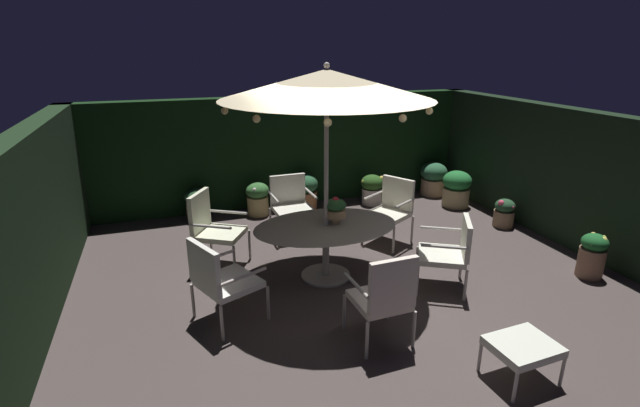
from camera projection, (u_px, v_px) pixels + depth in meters
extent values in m
cube|color=#453B38|center=(357.00, 286.00, 5.94)|extent=(7.53, 7.32, 0.02)
cube|color=black|center=(285.00, 151.00, 8.75)|extent=(7.53, 0.30, 2.03)
cube|color=black|center=(16.00, 252.00, 4.51)|extent=(0.30, 7.32, 2.03)
cube|color=black|center=(590.00, 184.00, 6.71)|extent=(0.30, 7.32, 2.03)
cylinder|color=#B5B2A8|center=(326.00, 275.00, 6.18)|extent=(0.65, 0.65, 0.03)
cylinder|color=#B5B2A8|center=(326.00, 252.00, 6.07)|extent=(0.09, 0.09, 0.70)
ellipsoid|color=#B1AC9A|center=(326.00, 226.00, 5.95)|extent=(1.87, 1.29, 0.03)
cylinder|color=#B8AFA6|center=(326.00, 189.00, 5.79)|extent=(0.06, 0.06, 2.43)
cone|color=beige|center=(327.00, 84.00, 5.37)|extent=(2.54, 2.54, 0.34)
sphere|color=#B8AFA6|center=(327.00, 65.00, 5.31)|extent=(0.07, 0.07, 0.07)
sphere|color=#F9DB8C|center=(415.00, 102.00, 5.84)|extent=(0.08, 0.08, 0.08)
sphere|color=#F9DB8C|center=(378.00, 97.00, 6.35)|extent=(0.08, 0.08, 0.08)
sphere|color=#F9DB8C|center=(325.00, 95.00, 6.58)|extent=(0.08, 0.08, 0.08)
sphere|color=#F9DB8C|center=(275.00, 97.00, 6.37)|extent=(0.08, 0.08, 0.08)
sphere|color=#F9DB8C|center=(234.00, 103.00, 5.77)|extent=(0.08, 0.08, 0.08)
sphere|color=#F9DB8C|center=(225.00, 111.00, 5.07)|extent=(0.08, 0.08, 0.08)
sphere|color=#F9DB8C|center=(257.00, 119.00, 4.54)|extent=(0.08, 0.08, 0.08)
sphere|color=#F9DB8C|center=(328.00, 123.00, 4.33)|extent=(0.08, 0.08, 0.08)
sphere|color=#F9DB8C|center=(403.00, 118.00, 4.57)|extent=(0.08, 0.08, 0.08)
sphere|color=#F9DB8C|center=(429.00, 111.00, 5.07)|extent=(0.08, 0.08, 0.08)
cylinder|color=tan|center=(335.00, 220.00, 5.98)|extent=(0.12, 0.12, 0.09)
cylinder|color=tan|center=(335.00, 213.00, 5.95)|extent=(0.26, 0.26, 0.10)
ellipsoid|color=#2E6533|center=(336.00, 205.00, 5.91)|extent=(0.27, 0.27, 0.16)
sphere|color=red|center=(336.00, 200.00, 5.89)|extent=(0.09, 0.09, 0.09)
cylinder|color=#B9B5AC|center=(317.00, 228.00, 7.26)|extent=(0.04, 0.04, 0.41)
cylinder|color=#B9B5AC|center=(280.00, 233.00, 7.06)|extent=(0.04, 0.04, 0.41)
cylinder|color=#B9B5AC|center=(306.00, 216.00, 7.77)|extent=(0.04, 0.04, 0.41)
cylinder|color=#B9B5AC|center=(270.00, 220.00, 7.57)|extent=(0.04, 0.04, 0.41)
cube|color=silver|center=(293.00, 210.00, 7.34)|extent=(0.60, 0.58, 0.07)
cube|color=silver|center=(288.00, 189.00, 7.49)|extent=(0.58, 0.07, 0.47)
cylinder|color=#B9B5AC|center=(311.00, 193.00, 7.36)|extent=(0.05, 0.55, 0.04)
cylinder|color=#B9B5AC|center=(274.00, 197.00, 7.16)|extent=(0.05, 0.55, 0.04)
cylinder|color=#B5AFA5|center=(250.00, 245.00, 6.61)|extent=(0.04, 0.04, 0.45)
cylinder|color=#B5AFA5|center=(234.00, 262.00, 6.09)|extent=(0.04, 0.04, 0.45)
cylinder|color=#B5AFA5|center=(211.00, 241.00, 6.73)|extent=(0.04, 0.04, 0.45)
cylinder|color=#B5AFA5|center=(193.00, 258.00, 6.21)|extent=(0.04, 0.04, 0.45)
cube|color=beige|center=(221.00, 234.00, 6.32)|extent=(0.78, 0.77, 0.07)
cube|color=beige|center=(200.00, 211.00, 6.28)|extent=(0.33, 0.49, 0.53)
cylinder|color=#B5AFA5|center=(228.00, 212.00, 6.51)|extent=(0.50, 0.32, 0.04)
cylinder|color=#B5AFA5|center=(211.00, 226.00, 5.99)|extent=(0.50, 0.32, 0.04)
cylinder|color=#BBAEA4|center=(238.00, 283.00, 5.59)|extent=(0.04, 0.04, 0.41)
cylinder|color=#BBAEA4|center=(268.00, 303.00, 5.16)|extent=(0.04, 0.04, 0.41)
cylinder|color=#BBAEA4|center=(193.00, 301.00, 5.21)|extent=(0.04, 0.04, 0.41)
cylinder|color=#BBAEA4|center=(222.00, 324.00, 4.78)|extent=(0.04, 0.04, 0.41)
cube|color=silver|center=(229.00, 283.00, 5.11)|extent=(0.77, 0.78, 0.07)
cube|color=silver|center=(204.00, 268.00, 4.83)|extent=(0.29, 0.56, 0.50)
cylinder|color=#BBAEA4|center=(213.00, 258.00, 5.26)|extent=(0.53, 0.26, 0.04)
cylinder|color=#BBAEA4|center=(244.00, 276.00, 4.83)|extent=(0.53, 0.26, 0.04)
cylinder|color=#B6B0A4|center=(344.00, 312.00, 4.98)|extent=(0.04, 0.04, 0.41)
cylinder|color=#B6B0A4|center=(388.00, 303.00, 5.16)|extent=(0.04, 0.04, 0.41)
cylinder|color=#B6B0A4|center=(367.00, 341.00, 4.50)|extent=(0.04, 0.04, 0.41)
cylinder|color=#B6B0A4|center=(414.00, 329.00, 4.68)|extent=(0.04, 0.04, 0.41)
cube|color=silver|center=(379.00, 300.00, 4.75)|extent=(0.54, 0.55, 0.07)
cube|color=silver|center=(393.00, 285.00, 4.42)|extent=(0.51, 0.08, 0.54)
cylinder|color=#B6B0A4|center=(356.00, 285.00, 4.59)|extent=(0.06, 0.52, 0.04)
cylinder|color=#B6B0A4|center=(403.00, 276.00, 4.76)|extent=(0.06, 0.52, 0.04)
cylinder|color=#B6AEA6|center=(417.00, 281.00, 5.64)|extent=(0.04, 0.04, 0.40)
cylinder|color=#B6AEA6|center=(417.00, 261.00, 6.18)|extent=(0.04, 0.04, 0.40)
cylinder|color=#B6AEA6|center=(465.00, 286.00, 5.54)|extent=(0.04, 0.04, 0.40)
cylinder|color=#B6AEA6|center=(461.00, 264.00, 6.08)|extent=(0.04, 0.04, 0.40)
cube|color=silver|center=(441.00, 255.00, 5.78)|extent=(0.76, 0.77, 0.07)
cube|color=silver|center=(466.00, 238.00, 5.65)|extent=(0.33, 0.51, 0.45)
cylinder|color=#B6AEA6|center=(445.00, 247.00, 5.43)|extent=(0.49, 0.30, 0.04)
cylinder|color=#B6AEA6|center=(442.00, 229.00, 5.97)|extent=(0.49, 0.30, 0.04)
cylinder|color=#BAB2A5|center=(394.00, 240.00, 6.79)|extent=(0.04, 0.04, 0.43)
cylinder|color=#BAB2A5|center=(362.00, 230.00, 7.15)|extent=(0.04, 0.04, 0.43)
cylinder|color=#BAB2A5|center=(412.00, 229.00, 7.17)|extent=(0.04, 0.04, 0.43)
cylinder|color=#BAB2A5|center=(382.00, 221.00, 7.52)|extent=(0.04, 0.04, 0.43)
cube|color=silver|center=(388.00, 214.00, 7.08)|extent=(0.72, 0.74, 0.07)
cube|color=silver|center=(398.00, 193.00, 7.16)|extent=(0.32, 0.50, 0.49)
cylinder|color=#BAB2A5|center=(405.00, 203.00, 6.82)|extent=(0.45, 0.29, 0.04)
cylinder|color=#BAB2A5|center=(373.00, 195.00, 7.17)|extent=(0.45, 0.29, 0.04)
cylinder|color=#B9B2AB|center=(480.00, 357.00, 4.35)|extent=(0.03, 0.03, 0.31)
cylinder|color=#B9B2AB|center=(524.00, 344.00, 4.55)|extent=(0.03, 0.03, 0.31)
cylinder|color=#B9B2AB|center=(515.00, 388.00, 3.96)|extent=(0.03, 0.03, 0.31)
cylinder|color=#B9B2AB|center=(562.00, 372.00, 4.16)|extent=(0.03, 0.03, 0.31)
cube|color=silver|center=(523.00, 346.00, 4.19)|extent=(0.60, 0.51, 0.08)
cylinder|color=tan|center=(456.00, 197.00, 8.82)|extent=(0.50, 0.50, 0.35)
ellipsoid|color=#237333|center=(457.00, 181.00, 8.71)|extent=(0.53, 0.53, 0.37)
sphere|color=silver|center=(464.00, 174.00, 8.71)|extent=(0.09, 0.09, 0.09)
sphere|color=silver|center=(458.00, 178.00, 8.82)|extent=(0.07, 0.07, 0.07)
sphere|color=silver|center=(448.00, 178.00, 8.81)|extent=(0.07, 0.07, 0.07)
sphere|color=silver|center=(452.00, 178.00, 8.66)|extent=(0.11, 0.11, 0.11)
sphere|color=silver|center=(456.00, 177.00, 8.56)|extent=(0.08, 0.08, 0.08)
sphere|color=silver|center=(465.00, 177.00, 8.57)|extent=(0.07, 0.07, 0.07)
cylinder|color=beige|center=(372.00, 196.00, 8.93)|extent=(0.38, 0.38, 0.31)
ellipsoid|color=#28521C|center=(372.00, 183.00, 8.84)|extent=(0.43, 0.43, 0.30)
sphere|color=#F3D653|center=(382.00, 179.00, 8.83)|extent=(0.11, 0.11, 0.11)
sphere|color=yellow|center=(374.00, 179.00, 8.91)|extent=(0.08, 0.08, 0.08)
sphere|color=#EBBE4D|center=(368.00, 180.00, 8.93)|extent=(0.07, 0.07, 0.07)
sphere|color=gold|center=(364.00, 182.00, 8.77)|extent=(0.07, 0.07, 0.07)
sphere|color=yellow|center=(371.00, 181.00, 8.71)|extent=(0.09, 0.09, 0.09)
sphere|color=#E4D94C|center=(378.00, 180.00, 8.75)|extent=(0.06, 0.06, 0.06)
cylinder|color=tan|center=(433.00, 186.00, 9.50)|extent=(0.48, 0.48, 0.32)
ellipsoid|color=#2C613E|center=(434.00, 172.00, 9.40)|extent=(0.54, 0.54, 0.38)
sphere|color=yellow|center=(441.00, 170.00, 9.39)|extent=(0.08, 0.08, 0.08)
sphere|color=#F2C448|center=(430.00, 169.00, 9.49)|extent=(0.07, 0.07, 0.07)
sphere|color=#E5D547|center=(423.00, 172.00, 9.39)|extent=(0.07, 0.07, 0.07)
sphere|color=yellow|center=(436.00, 169.00, 9.26)|extent=(0.08, 0.08, 0.08)
cylinder|color=#8A654B|center=(591.00, 262.00, 6.13)|extent=(0.33, 0.33, 0.40)
ellipsoid|color=#1C5D28|center=(595.00, 242.00, 6.03)|extent=(0.33, 0.33, 0.23)
sphere|color=#ECD749|center=(603.00, 238.00, 6.06)|extent=(0.08, 0.08, 0.08)
sphere|color=#E5C056|center=(593.00, 234.00, 6.11)|extent=(0.07, 0.07, 0.07)
sphere|color=yellow|center=(589.00, 239.00, 6.02)|extent=(0.08, 0.08, 0.08)
sphere|color=#F7CC49|center=(592.00, 245.00, 5.94)|extent=(0.08, 0.08, 0.08)
sphere|color=#DDDB59|center=(603.00, 240.00, 5.96)|extent=(0.09, 0.09, 0.09)
cylinder|color=olive|center=(198.00, 211.00, 8.14)|extent=(0.38, 0.38, 0.31)
ellipsoid|color=#264B29|center=(196.00, 197.00, 8.05)|extent=(0.41, 0.41, 0.29)
sphere|color=#AE3E75|center=(204.00, 194.00, 8.11)|extent=(0.07, 0.07, 0.07)
sphere|color=#B13D7A|center=(197.00, 191.00, 8.13)|extent=(0.10, 0.10, 0.10)
sphere|color=#B23873|center=(191.00, 196.00, 8.00)|extent=(0.09, 0.09, 0.09)
sphere|color=#AF2B7F|center=(198.00, 195.00, 7.92)|extent=(0.07, 0.07, 0.07)
cylinder|color=#A86B40|center=(304.00, 199.00, 8.73)|extent=(0.48, 0.48, 0.32)
ellipsoid|color=#295C37|center=(304.00, 184.00, 8.63)|extent=(0.52, 0.52, 0.37)
sphere|color=#D67140|center=(311.00, 180.00, 8.68)|extent=(0.11, 0.11, 0.11)
sphere|color=#DE7741|center=(295.00, 177.00, 8.71)|extent=(0.09, 0.09, 0.09)
sphere|color=orange|center=(303.00, 183.00, 8.45)|extent=(0.10, 0.10, 0.10)
cylinder|color=#876B4D|center=(503.00, 218.00, 7.83)|extent=(0.34, 0.34, 0.27)
ellipsoid|color=#23482B|center=(505.00, 206.00, 7.76)|extent=(0.33, 0.33, 0.23)
sphere|color=#D1436F|center=(510.00, 203.00, 7.76)|extent=(0.10, 0.10, 0.10)
sphere|color=#E1546E|center=(501.00, 203.00, 7.86)|extent=(0.08, 0.08, 0.08)
sphere|color=#E84B67|center=(501.00, 203.00, 7.68)|extent=(0.10, 0.10, 0.10)
sphere|color=#E54D71|center=(512.00, 207.00, 7.64)|extent=(0.06, 0.06, 0.06)
cylinder|color=tan|center=(258.00, 206.00, 8.36)|extent=(0.38, 0.38, 0.34)
ellipsoid|color=#376F34|center=(257.00, 190.00, 8.27)|extent=(0.41, 0.41, 0.29)
sphere|color=silver|center=(264.00, 189.00, 8.32)|extent=(0.11, 0.11, 0.11)
sphere|color=silver|center=(260.00, 188.00, 8.36)|extent=(0.11, 0.11, 0.11)
sphere|color=silver|center=(255.00, 188.00, 8.34)|extent=(0.11, 0.11, 0.11)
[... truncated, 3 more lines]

